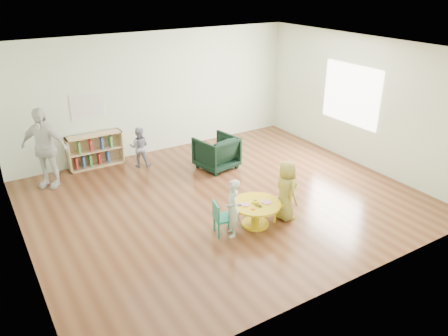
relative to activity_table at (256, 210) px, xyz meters
name	(u,v)px	position (x,y,z in m)	size (l,w,h in m)	color
room	(224,103)	(0.04, 1.08, 1.60)	(7.10, 7.00, 2.80)	#57301B
activity_table	(256,210)	(0.00, 0.00, 0.00)	(0.84, 0.84, 0.46)	gold
kid_chair_left	(221,217)	(-0.64, 0.07, 0.02)	(0.37, 0.37, 0.58)	#167A5F
kid_chair_right	(281,200)	(0.52, -0.01, 0.04)	(0.37, 0.37, 0.62)	gold
bookshelf	(95,150)	(-1.59, 3.93, 0.07)	(1.20, 0.30, 0.75)	tan
alphabet_poster	(88,106)	(-1.57, 4.06, 1.06)	(0.74, 0.01, 0.54)	white
armchair	(216,152)	(0.65, 2.41, 0.08)	(0.78, 0.81, 0.73)	black
child_left	(233,208)	(-0.50, -0.05, 0.21)	(0.36, 0.24, 0.99)	silver
child_right	(286,190)	(0.57, -0.08, 0.25)	(0.53, 0.34, 1.08)	yellow
toddler	(140,147)	(-0.74, 3.39, 0.16)	(0.44, 0.34, 0.91)	#1C1E47
adult_caretaker	(44,148)	(-2.67, 3.44, 0.53)	(0.96, 0.40, 1.64)	silver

